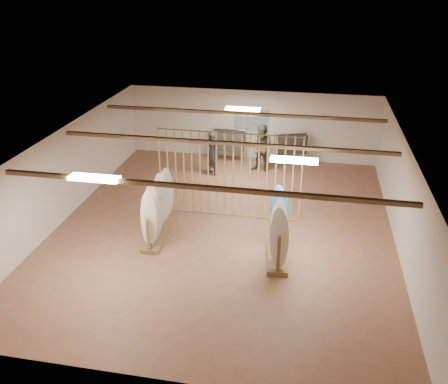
% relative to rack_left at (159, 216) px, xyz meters
% --- Properties ---
extents(floor, '(12.00, 12.00, 0.00)m').
position_rel_rack_left_xyz_m(floor, '(1.79, 0.74, -0.63)').
color(floor, '#916046').
rests_on(floor, ground).
extents(ceiling, '(12.00, 12.00, 0.00)m').
position_rel_rack_left_xyz_m(ceiling, '(1.79, 0.74, 2.17)').
color(ceiling, gray).
rests_on(ceiling, ground).
extents(wall_back, '(12.00, 0.00, 12.00)m').
position_rel_rack_left_xyz_m(wall_back, '(1.79, 6.74, 0.77)').
color(wall_back, silver).
rests_on(wall_back, ground).
extents(wall_front, '(12.00, 0.00, 12.00)m').
position_rel_rack_left_xyz_m(wall_front, '(1.79, -5.26, 0.77)').
color(wall_front, silver).
rests_on(wall_front, ground).
extents(wall_left, '(0.00, 12.00, 12.00)m').
position_rel_rack_left_xyz_m(wall_left, '(-3.21, 0.74, 0.77)').
color(wall_left, silver).
rests_on(wall_left, ground).
extents(wall_right, '(0.00, 12.00, 12.00)m').
position_rel_rack_left_xyz_m(wall_right, '(6.79, 0.74, 0.77)').
color(wall_right, silver).
rests_on(wall_right, ground).
extents(ceiling_slats, '(9.50, 6.12, 0.10)m').
position_rel_rack_left_xyz_m(ceiling_slats, '(1.79, 0.74, 2.09)').
color(ceiling_slats, brown).
rests_on(ceiling_slats, ground).
extents(light_panels, '(1.20, 0.35, 0.06)m').
position_rel_rack_left_xyz_m(light_panels, '(1.79, 0.74, 2.11)').
color(light_panels, white).
rests_on(light_panels, ground).
extents(bamboo_partition, '(4.45, 0.05, 2.78)m').
position_rel_rack_left_xyz_m(bamboo_partition, '(1.79, 1.54, 0.77)').
color(bamboo_partition, tan).
rests_on(bamboo_partition, ground).
extents(poster, '(1.40, 0.03, 0.90)m').
position_rel_rack_left_xyz_m(poster, '(1.79, 6.72, 0.97)').
color(poster, '#2D62A0').
rests_on(poster, ground).
extents(rack_left, '(0.60, 2.29, 1.83)m').
position_rel_rack_left_xyz_m(rack_left, '(0.00, 0.00, 0.00)').
color(rack_left, brown).
rests_on(rack_left, floor).
extents(rack_right, '(0.70, 1.74, 1.98)m').
position_rel_rack_left_xyz_m(rack_right, '(3.53, -0.68, 0.04)').
color(rack_right, brown).
rests_on(rack_right, floor).
extents(clothing_rack_a, '(1.33, 0.34, 1.42)m').
position_rel_rack_left_xyz_m(clothing_rack_a, '(0.99, 6.06, 0.30)').
color(clothing_rack_a, silver).
rests_on(clothing_rack_a, floor).
extents(clothing_rack_b, '(1.22, 0.72, 1.37)m').
position_rel_rack_left_xyz_m(clothing_rack_b, '(3.47, 6.14, 0.26)').
color(clothing_rack_b, silver).
rests_on(clothing_rack_b, floor).
extents(shopper_a, '(0.86, 0.83, 1.97)m').
position_rel_rack_left_xyz_m(shopper_a, '(0.60, 4.77, 0.36)').
color(shopper_a, '#29272F').
rests_on(shopper_a, floor).
extents(shopper_b, '(1.21, 1.05, 2.12)m').
position_rel_rack_left_xyz_m(shopper_b, '(2.43, 5.29, 0.43)').
color(shopper_b, '#38362B').
rests_on(shopper_b, floor).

